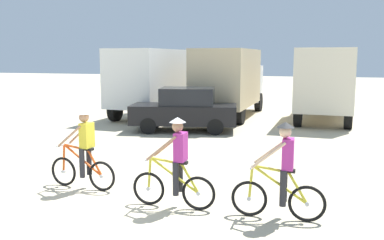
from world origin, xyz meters
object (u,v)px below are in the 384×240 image
(box_truck_cream_rv, at_px, (325,81))
(cyclist_near_camera, at_px, (282,175))
(box_truck_white_box, at_px, (155,79))
(sedan_parked, at_px, (185,110))
(cyclist_orange_shirt, at_px, (84,152))
(cyclist_cowboy_hat, at_px, (176,166))
(box_truck_tan_camper, at_px, (230,79))

(box_truck_cream_rv, height_order, cyclist_near_camera, box_truck_cream_rv)
(box_truck_white_box, relative_size, sedan_parked, 1.53)
(box_truck_white_box, xyz_separation_m, cyclist_near_camera, (7.48, -12.40, -1.03))
(box_truck_cream_rv, xyz_separation_m, cyclist_near_camera, (-0.74, -13.33, -1.03))
(cyclist_orange_shirt, bearing_deg, box_truck_white_box, 104.43)
(box_truck_cream_rv, distance_m, cyclist_orange_shirt, 13.80)
(sedan_parked, bearing_deg, cyclist_cowboy_hat, -73.11)
(cyclist_cowboy_hat, bearing_deg, cyclist_near_camera, -0.21)
(cyclist_near_camera, bearing_deg, cyclist_orange_shirt, 172.53)
(box_truck_tan_camper, xyz_separation_m, box_truck_cream_rv, (4.55, 0.08, 0.00))
(box_truck_cream_rv, bearing_deg, box_truck_tan_camper, -179.03)
(box_truck_tan_camper, height_order, cyclist_near_camera, box_truck_tan_camper)
(box_truck_cream_rv, height_order, sedan_parked, box_truck_cream_rv)
(box_truck_cream_rv, xyz_separation_m, cyclist_orange_shirt, (-5.18, -12.75, -1.03))
(cyclist_orange_shirt, xyz_separation_m, cyclist_cowboy_hat, (2.40, -0.57, 0.00))
(sedan_parked, xyz_separation_m, cyclist_cowboy_hat, (2.58, -8.51, -0.04))
(box_truck_cream_rv, bearing_deg, cyclist_orange_shirt, -112.10)
(cyclist_cowboy_hat, distance_m, cyclist_near_camera, 2.04)
(cyclist_orange_shirt, distance_m, cyclist_cowboy_hat, 2.46)
(box_truck_tan_camper, distance_m, cyclist_orange_shirt, 12.73)
(cyclist_orange_shirt, relative_size, cyclist_near_camera, 1.00)
(box_truck_white_box, distance_m, cyclist_cowboy_hat, 13.58)
(box_truck_tan_camper, bearing_deg, cyclist_cowboy_hat, -82.39)
(box_truck_tan_camper, height_order, cyclist_cowboy_hat, box_truck_tan_camper)
(box_truck_tan_camper, bearing_deg, cyclist_near_camera, -73.96)
(box_truck_white_box, distance_m, cyclist_near_camera, 14.52)
(box_truck_white_box, distance_m, sedan_parked, 4.93)
(sedan_parked, bearing_deg, cyclist_near_camera, -61.49)
(box_truck_tan_camper, bearing_deg, box_truck_white_box, -166.99)
(box_truck_cream_rv, relative_size, cyclist_cowboy_hat, 3.74)
(box_truck_white_box, distance_m, box_truck_tan_camper, 3.77)
(cyclist_cowboy_hat, xyz_separation_m, cyclist_near_camera, (2.04, -0.01, 0.00))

